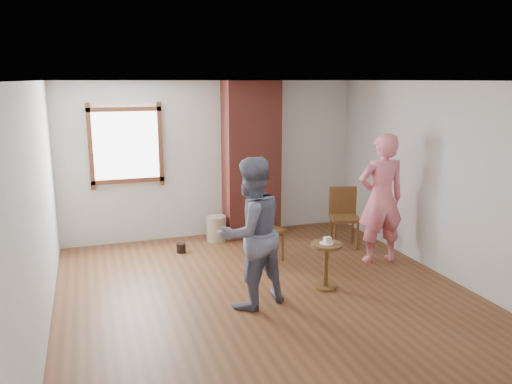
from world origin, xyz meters
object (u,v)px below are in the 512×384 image
Objects in this scene: dining_chair_right at (344,213)px; person_pink at (381,199)px; dining_chair_left at (263,226)px; man at (251,233)px; stoneware_crock at (216,228)px; side_table at (326,258)px.

person_pink is at bearing -63.57° from dining_chair_right.
dining_chair_left is 1.75m from person_pink.
man reaches higher than dining_chair_left.
side_table is at bearing -69.96° from stoneware_crock.
stoneware_crock is at bearing -112.86° from man.
side_table is 1.17m from man.
dining_chair_left is (0.43, -1.07, 0.31)m from stoneware_crock.
person_pink reaches higher than dining_chair_left.
person_pink is at bearing -178.99° from man.
side_table is at bearing -108.09° from dining_chair_right.
person_pink reaches higher than side_table.
side_table is (0.84, -2.32, 0.19)m from stoneware_crock.
stoneware_crock is 2.73m from person_pink.
dining_chair_left is 0.52× the size of man.
dining_chair_right is (1.45, 0.20, 0.01)m from dining_chair_left.
dining_chair_right is at bearing -160.67° from man.
dining_chair_right reaches higher than stoneware_crock.
stoneware_crock is at bearing 172.70° from dining_chair_right.
stoneware_crock is 2.09m from dining_chair_right.
stoneware_crock is 2.47m from side_table.
dining_chair_left is at bearing -68.00° from stoneware_crock.
man is (-0.21, -2.46, 0.68)m from stoneware_crock.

